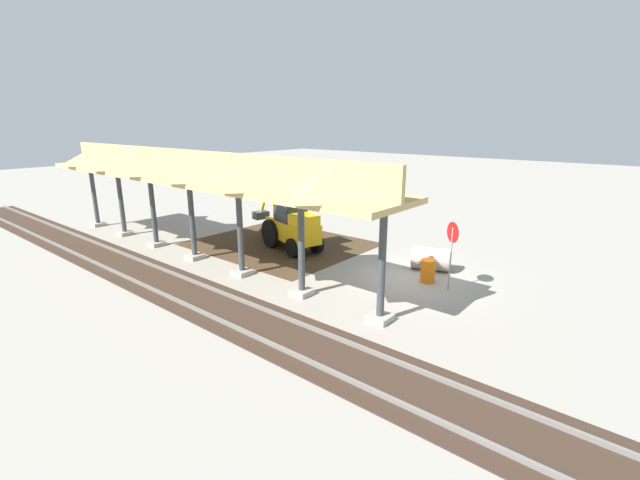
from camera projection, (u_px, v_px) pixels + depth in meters
ground_plane at (412, 278)px, 17.12m from camera, size 120.00×120.00×0.00m
dirt_work_zone at (280, 244)px, 21.88m from camera, size 8.29×7.00×0.01m
platform_canopy at (188, 167)px, 18.47m from camera, size 21.02×3.20×4.90m
rail_tracks at (300, 341)px, 12.18m from camera, size 60.00×2.58×0.15m
stop_sign at (452, 241)px, 15.49m from camera, size 0.63×0.48×2.58m
backhoe at (291, 224)px, 20.76m from camera, size 5.43×2.62×2.82m
dirt_mound at (269, 239)px, 22.77m from camera, size 3.83×3.83×2.04m
concrete_pipe at (431, 259)px, 17.98m from camera, size 1.82×1.45×0.95m
traffic_barrel at (428, 271)px, 16.63m from camera, size 0.56×0.56×0.90m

